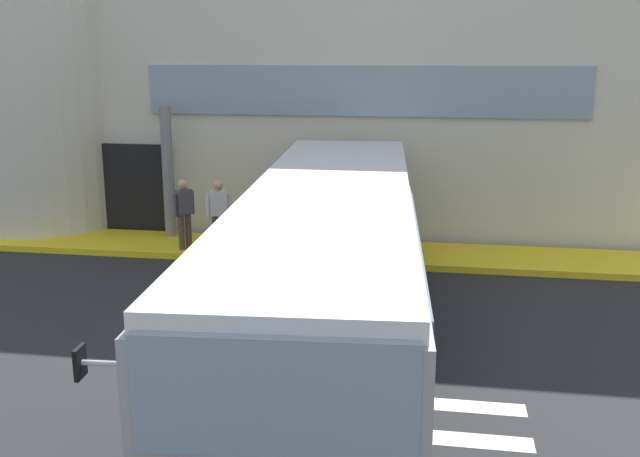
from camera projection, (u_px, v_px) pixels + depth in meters
ground_plane at (266, 328)px, 12.76m from camera, size 80.00×90.00×0.02m
terminal_building at (328, 74)px, 22.94m from camera, size 18.49×13.80×8.05m
boarding_curb at (313, 251)px, 17.33m from camera, size 20.69×2.00×0.15m
entry_support_column at (168, 172)px, 18.10m from camera, size 0.28×0.28×3.27m
bus_main_foreground at (330, 269)px, 11.59m from camera, size 3.43×12.09×2.70m
passenger_near_column at (184, 211)px, 17.03m from camera, size 0.39×0.50×1.68m
passenger_by_doorway at (219, 212)px, 16.89m from camera, size 0.57×0.33×1.68m
passenger_at_curb_edge at (291, 204)px, 17.58m from camera, size 0.59×0.39×1.68m
safety_bollard_yellow at (374, 252)px, 15.84m from camera, size 0.18×0.18×0.90m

